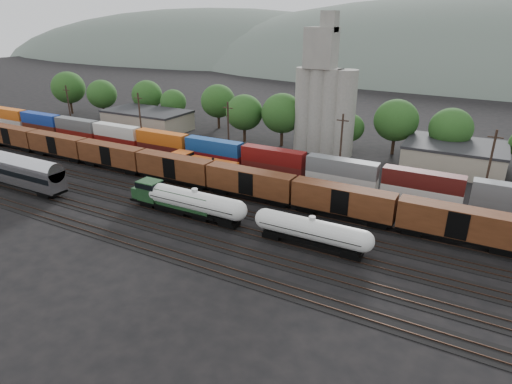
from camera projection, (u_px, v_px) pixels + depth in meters
The scene contains 14 objects.
ground at pixel (220, 208), 67.04m from camera, with size 600.00×600.00×0.00m, color black.
tracks at pixel (220, 207), 67.02m from camera, with size 180.00×33.20×0.20m.
green_locomotive at pixel (170, 198), 64.55m from camera, with size 15.72×2.77×4.16m.
tank_car_a at pixel (195, 202), 62.35m from camera, with size 17.13×3.07×4.49m.
tank_car_b at pixel (312, 231), 54.33m from camera, with size 16.03×2.87×4.20m.
passenger_coach at pixel (7, 167), 74.14m from camera, with size 26.51×3.27×6.02m.
orange_locomotive at pixel (201, 165), 79.00m from camera, with size 16.33×2.72×4.08m.
boxcar_string at pixel (174, 167), 75.57m from camera, with size 138.20×2.90×4.20m.
container_wall at pixel (245, 160), 79.87m from camera, with size 160.97×2.60×5.80m.
grain_silo at pixel (324, 101), 90.60m from camera, with size 13.40×5.00×29.00m.
industrial_sheds at pixel (335, 144), 91.79m from camera, with size 119.38×17.26×5.10m.
tree_band at pixel (344, 117), 93.41m from camera, with size 170.65×19.53×14.12m.
utility_poles at pixel (281, 137), 82.58m from camera, with size 122.20×0.36×12.00m.
distant_hills at pixel (473, 99), 275.50m from camera, with size 860.00×286.00×130.00m.
Camera 1 is at (34.36, -50.94, 27.52)m, focal length 30.00 mm.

